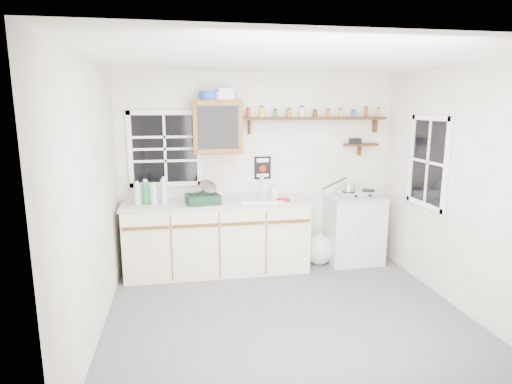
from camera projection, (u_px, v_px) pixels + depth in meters
room at (289, 194)px, 4.10m from camera, size 3.64×3.24×2.54m
main_cabinet at (217, 236)px, 5.41m from camera, size 2.31×0.63×0.92m
right_cabinet at (354, 229)px, 5.75m from camera, size 0.73×0.57×0.91m
sink at (259, 198)px, 5.41m from camera, size 0.52×0.44×0.29m
upper_cabinet at (217, 127)px, 5.28m from camera, size 0.60×0.32×0.65m
upper_cabinet_clutter at (216, 95)px, 5.20m from camera, size 0.41×0.24×0.14m
spice_shelf at (313, 118)px, 5.54m from camera, size 1.91×0.18×0.35m
secondary_shelf at (359, 144)px, 5.73m from camera, size 0.45×0.16×0.24m
warning_sign at (263, 168)px, 5.63m from camera, size 0.22×0.02×0.30m
window_back at (165, 149)px, 5.36m from camera, size 0.93×0.03×0.98m
window_right at (428, 162)px, 4.89m from camera, size 0.03×0.78×1.08m
water_bottles at (151, 193)px, 5.13m from camera, size 0.39×0.11×0.33m
dish_rack at (204, 196)px, 5.15m from camera, size 0.43×0.36×0.29m
soap_bottle at (274, 189)px, 5.64m from camera, size 0.09×0.09×0.18m
rag at (283, 200)px, 5.32m from camera, size 0.17×0.15×0.02m
hotplate at (358, 193)px, 5.64m from camera, size 0.57×0.33×0.08m
saucepan at (348, 187)px, 5.60m from camera, size 0.42×0.20×0.18m
trash_bag at (319, 249)px, 5.71m from camera, size 0.41×0.37×0.47m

